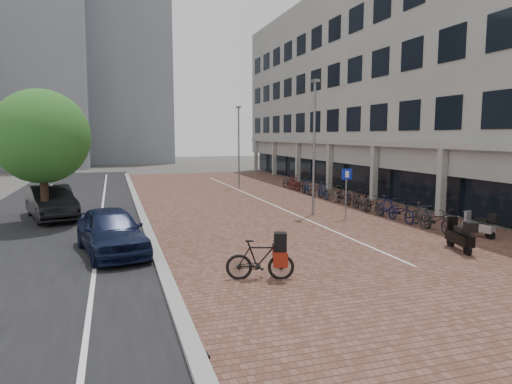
% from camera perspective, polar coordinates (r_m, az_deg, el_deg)
% --- Properties ---
extents(ground, '(140.00, 140.00, 0.00)m').
position_cam_1_polar(ground, '(16.12, 6.46, -7.13)').
color(ground, '#474442').
rests_on(ground, ground).
extents(plaza_brick, '(14.50, 42.00, 0.04)m').
position_cam_1_polar(plaza_brick, '(27.85, 0.22, -1.02)').
color(plaza_brick, brown).
rests_on(plaza_brick, ground).
extents(street_asphalt, '(8.00, 50.00, 0.03)m').
position_cam_1_polar(street_asphalt, '(26.69, -22.92, -1.96)').
color(street_asphalt, black).
rests_on(street_asphalt, ground).
extents(curb, '(0.35, 42.00, 0.14)m').
position_cam_1_polar(curb, '(26.58, -14.53, -1.51)').
color(curb, gray).
rests_on(curb, ground).
extents(lane_line, '(0.12, 44.00, 0.00)m').
position_cam_1_polar(lane_line, '(26.56, -18.62, -1.77)').
color(lane_line, white).
rests_on(lane_line, street_asphalt).
extents(parking_line, '(0.10, 30.00, 0.00)m').
position_cam_1_polar(parking_line, '(27.90, 0.61, -0.95)').
color(parking_line, white).
rests_on(parking_line, plaza_brick).
extents(office_building, '(8.40, 40.00, 15.00)m').
position_cam_1_polar(office_building, '(36.20, 15.47, 13.99)').
color(office_building, '#A5A59F').
rests_on(office_building, ground).
extents(bg_towers, '(33.00, 23.00, 32.00)m').
position_cam_1_polar(bg_towers, '(64.48, -25.29, 15.39)').
color(bg_towers, gray).
rests_on(bg_towers, ground).
extents(car_navy, '(2.68, 4.83, 1.55)m').
position_cam_1_polar(car_navy, '(16.03, -17.61, -4.64)').
color(car_navy, black).
rests_on(car_navy, ground).
extents(car_dark, '(2.97, 5.14, 1.60)m').
position_cam_1_polar(car_dark, '(23.63, -24.21, -1.18)').
color(car_dark, black).
rests_on(car_dark, ground).
extents(hero_bike, '(1.95, 1.06, 1.33)m').
position_cam_1_polar(hero_bike, '(12.58, 0.50, -8.38)').
color(hero_bike, black).
rests_on(hero_bike, ground).
extents(shoes, '(0.35, 0.31, 0.08)m').
position_cam_1_polar(shoes, '(8.63, -6.79, -19.91)').
color(shoes, black).
rests_on(shoes, ground).
extents(scooter_front, '(0.76, 1.51, 0.99)m').
position_cam_1_polar(scooter_front, '(19.75, 26.05, -3.69)').
color(scooter_front, '#B3B4B9').
rests_on(scooter_front, ground).
extents(scooter_mid, '(0.92, 1.74, 1.14)m').
position_cam_1_polar(scooter_mid, '(17.09, 24.08, -4.93)').
color(scooter_mid, black).
rests_on(scooter_mid, ground).
extents(parking_sign, '(0.50, 0.09, 2.39)m').
position_cam_1_polar(parking_sign, '(21.80, 11.22, 0.78)').
color(parking_sign, slate).
rests_on(parking_sign, ground).
extents(lamp_near, '(0.12, 0.12, 6.53)m').
position_cam_1_polar(lamp_near, '(22.55, 7.25, 5.32)').
color(lamp_near, slate).
rests_on(lamp_near, ground).
extents(lamp_far, '(0.12, 0.12, 5.98)m').
position_cam_1_polar(lamp_far, '(33.79, -2.17, 5.48)').
color(lamp_far, gray).
rests_on(lamp_far, ground).
extents(street_tree, '(4.08, 4.08, 5.94)m').
position_cam_1_polar(street_tree, '(22.06, -24.93, 6.00)').
color(street_tree, '#382619').
rests_on(street_tree, ground).
extents(bike_row, '(1.17, 18.12, 1.05)m').
position_cam_1_polar(bike_row, '(26.65, 10.56, -0.40)').
color(bike_row, black).
rests_on(bike_row, ground).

